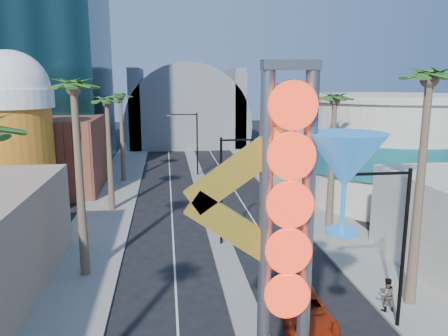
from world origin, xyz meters
The scene contains 20 objects.
sidewalk_west centered at (-9.50, 35.00, 0.07)m, with size 5.00×100.00×0.15m, color gray.
sidewalk_east centered at (9.50, 35.00, 0.07)m, with size 5.00×100.00×0.15m, color gray.
median centered at (0.00, 38.00, 0.07)m, with size 1.60×84.00×0.15m, color gray.
brick_filler_west centered at (-16.00, 38.00, 4.00)m, with size 10.00×10.00×8.00m, color brown.
filler_east centered at (16.00, 48.00, 5.00)m, with size 10.00×20.00×10.00m, color tan.
beer_mug centered at (-17.00, 30.00, 7.84)m, with size 7.00×7.00×14.50m.
turquoise_building centered at (18.00, 30.00, 5.25)m, with size 16.60×16.60×10.60m.
canopy centered at (0.00, 72.00, 4.31)m, with size 22.00×16.00×22.00m.
neon_sign centered at (0.82, 2.96, 7.31)m, with size 6.53×2.60×12.55m.
streetlight_0 centered at (0.55, 20.00, 4.88)m, with size 3.79×0.25×8.00m.
streetlight_1 centered at (-0.55, 44.00, 4.88)m, with size 3.79×0.25×8.00m.
streetlight_2 centered at (6.72, 8.00, 4.83)m, with size 3.45×0.25×8.00m.
palm_1 centered at (-9.00, 16.00, 10.82)m, with size 2.40×2.40×12.70m.
palm_2 centered at (-9.00, 30.00, 9.48)m, with size 2.40×2.40×11.20m.
palm_3 centered at (-9.00, 42.00, 9.48)m, with size 2.40×2.40×11.20m.
palm_5 centered at (9.00, 10.00, 11.27)m, with size 2.40×2.40×13.20m.
palm_6 centered at (9.00, 22.00, 9.93)m, with size 2.40×2.40×11.70m.
palm_7 centered at (9.00, 34.00, 10.82)m, with size 2.40×2.40×12.70m.
red_pickup centered at (2.75, 9.06, 0.71)m, with size 2.37×5.14×1.43m, color #B82E0E.
pedestrian_b centered at (7.30, 9.40, 1.05)m, with size 0.87×0.68×1.79m, color gray.
Camera 1 is at (-3.80, -10.18, 11.94)m, focal length 35.00 mm.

